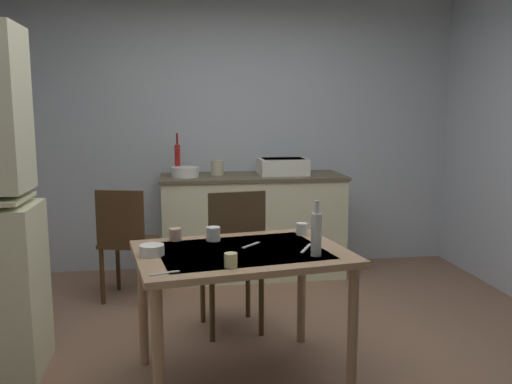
{
  "coord_description": "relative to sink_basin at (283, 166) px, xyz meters",
  "views": [
    {
      "loc": [
        -0.53,
        -3.0,
        1.53
      ],
      "look_at": [
        -0.05,
        0.25,
        1.02
      ],
      "focal_mm": 37.31,
      "sensor_mm": 36.0,
      "label": 1
    }
  ],
  "objects": [
    {
      "name": "chair_by_counter",
      "position": [
        -1.38,
        -0.54,
        -0.51
      ],
      "size": [
        0.49,
        0.49,
        0.92
      ],
      "color": "#4A321A",
      "rests_on": "ground"
    },
    {
      "name": "teaspoon_near_bowl",
      "position": [
        -1.03,
        -2.31,
        -0.25
      ],
      "size": [
        0.14,
        0.07,
        0.0
      ],
      "primitive_type": "cube",
      "rotation": [
        0.0,
        0.0,
        3.48
      ],
      "color": "beige",
      "rests_on": "dining_table"
    },
    {
      "name": "teaspoon_by_cup",
      "position": [
        -0.55,
        -1.85,
        -0.25
      ],
      "size": [
        0.12,
        0.13,
        0.0
      ],
      "primitive_type": "cube",
      "rotation": [
        0.0,
        0.0,
        0.81
      ],
      "color": "beige",
      "rests_on": "dining_table"
    },
    {
      "name": "dining_table",
      "position": [
        -0.62,
        -1.94,
        -0.35
      ],
      "size": [
        1.27,
        1.0,
        0.76
      ],
      "color": "tan",
      "rests_on": "ground"
    },
    {
      "name": "ground_plane",
      "position": [
        -0.43,
        -1.78,
        -1.02
      ],
      "size": [
        5.36,
        5.36,
        0.0
      ],
      "primitive_type": "plane",
      "color": "#88644F"
    },
    {
      "name": "teacup_mint",
      "position": [
        -0.98,
        -1.66,
        -0.22
      ],
      "size": [
        0.07,
        0.07,
        0.07
      ],
      "primitive_type": "cylinder",
      "color": "tan",
      "rests_on": "dining_table"
    },
    {
      "name": "teacup_cream",
      "position": [
        -0.71,
        -2.25,
        -0.22
      ],
      "size": [
        0.07,
        0.07,
        0.07
      ],
      "primitive_type": "cylinder",
      "color": "beige",
      "rests_on": "dining_table"
    },
    {
      "name": "mixing_bowl_counter",
      "position": [
        -0.89,
        -0.05,
        -0.03
      ],
      "size": [
        0.25,
        0.25,
        0.09
      ],
      "primitive_type": "cylinder",
      "color": "white",
      "rests_on": "counter_cabinet"
    },
    {
      "name": "serving_bowl_wide",
      "position": [
        -1.11,
        -1.97,
        -0.23
      ],
      "size": [
        0.13,
        0.13,
        0.06
      ],
      "primitive_type": "cylinder",
      "color": "white",
      "rests_on": "dining_table"
    },
    {
      "name": "wall_back",
      "position": [
        -0.43,
        0.37,
        0.33
      ],
      "size": [
        4.46,
        0.1,
        2.69
      ],
      "primitive_type": "cube",
      "color": "silver",
      "rests_on": "ground"
    },
    {
      "name": "counter_cabinet",
      "position": [
        -0.28,
        -0.0,
        -0.55
      ],
      "size": [
        1.67,
        0.64,
        0.94
      ],
      "color": "beige",
      "rests_on": "ground"
    },
    {
      "name": "mug_tall",
      "position": [
        -0.2,
        -1.63,
        -0.22
      ],
      "size": [
        0.07,
        0.07,
        0.07
      ],
      "primitive_type": "cylinder",
      "color": "white",
      "rests_on": "dining_table"
    },
    {
      "name": "hand_pump",
      "position": [
        -0.96,
        0.05,
        0.09
      ],
      "size": [
        0.05,
        0.27,
        0.39
      ],
      "color": "#B21E19",
      "rests_on": "counter_cabinet"
    },
    {
      "name": "mug_dark",
      "position": [
        -0.76,
        -1.7,
        -0.21
      ],
      "size": [
        0.08,
        0.08,
        0.08
      ],
      "primitive_type": "cylinder",
      "color": "white",
      "rests_on": "dining_table"
    },
    {
      "name": "table_knife",
      "position": [
        -0.26,
        -1.96,
        -0.25
      ],
      "size": [
        0.11,
        0.19,
        0.0
      ],
      "primitive_type": "cube",
      "rotation": [
        0.0,
        0.0,
        1.08
      ],
      "color": "silver",
      "rests_on": "dining_table"
    },
    {
      "name": "glass_bottle",
      "position": [
        -0.24,
        -2.11,
        -0.13
      ],
      "size": [
        0.06,
        0.06,
        0.3
      ],
      "color": "#B7BCC1",
      "rests_on": "dining_table"
    },
    {
      "name": "sink_basin",
      "position": [
        0.0,
        0.0,
        0.0
      ],
      "size": [
        0.44,
        0.34,
        0.15
      ],
      "color": "white",
      "rests_on": "counter_cabinet"
    },
    {
      "name": "stoneware_crock",
      "position": [
        -0.6,
        0.06,
        -0.01
      ],
      "size": [
        0.12,
        0.12,
        0.14
      ],
      "primitive_type": "cylinder",
      "color": "beige",
      "rests_on": "counter_cabinet"
    },
    {
      "name": "chair_far_side",
      "position": [
        -0.6,
        -1.3,
        -0.49
      ],
      "size": [
        0.45,
        0.45,
        1.01
      ],
      "color": "#4A361C",
      "rests_on": "ground"
    }
  ]
}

